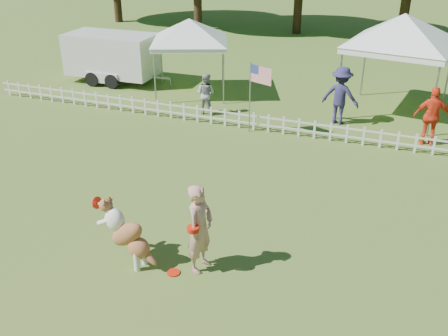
# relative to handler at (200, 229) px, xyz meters

# --- Properties ---
(ground) EXTENTS (120.00, 120.00, 0.00)m
(ground) POSITION_rel_handler_xyz_m (-0.47, 0.24, -0.92)
(ground) COLOR #3F6921
(ground) RESTS_ON ground
(picket_fence) EXTENTS (22.00, 0.08, 0.60)m
(picket_fence) POSITION_rel_handler_xyz_m (-0.47, 7.24, -0.62)
(picket_fence) COLOR silver
(picket_fence) RESTS_ON ground
(handler) EXTENTS (0.52, 0.72, 1.84)m
(handler) POSITION_rel_handler_xyz_m (0.00, 0.00, 0.00)
(handler) COLOR tan
(handler) RESTS_ON ground
(dog) EXTENTS (1.36, 0.66, 1.35)m
(dog) POSITION_rel_handler_xyz_m (-1.40, -0.35, -0.25)
(dog) COLOR brown
(dog) RESTS_ON ground
(frisbee_on_turf) EXTENTS (0.33, 0.33, 0.02)m
(frisbee_on_turf) POSITION_rel_handler_xyz_m (-0.44, -0.36, -0.91)
(frisbee_on_turf) COLOR red
(frisbee_on_turf) RESTS_ON ground
(canopy_tent_left) EXTENTS (3.55, 3.55, 2.82)m
(canopy_tent_left) POSITION_rel_handler_xyz_m (-4.69, 10.02, 0.49)
(canopy_tent_left) COLOR white
(canopy_tent_left) RESTS_ON ground
(canopy_tent_right) EXTENTS (3.75, 3.75, 3.38)m
(canopy_tent_right) POSITION_rel_handler_xyz_m (2.85, 10.43, 0.77)
(canopy_tent_right) COLOR white
(canopy_tent_right) RESTS_ON ground
(cargo_trailer) EXTENTS (4.65, 2.11, 2.03)m
(cargo_trailer) POSITION_rel_handler_xyz_m (-8.43, 10.37, 0.09)
(cargo_trailer) COLOR silver
(cargo_trailer) RESTS_ON ground
(flag_pole) EXTENTS (0.84, 0.41, 2.28)m
(flag_pole) POSITION_rel_handler_xyz_m (-1.32, 7.07, 0.22)
(flag_pole) COLOR gray
(flag_pole) RESTS_ON ground
(spectator_a) EXTENTS (0.77, 0.63, 1.45)m
(spectator_a) POSITION_rel_handler_xyz_m (-3.27, 8.13, -0.20)
(spectator_a) COLOR #9A999E
(spectator_a) RESTS_ON ground
(spectator_b) EXTENTS (1.34, 0.89, 1.93)m
(spectator_b) POSITION_rel_handler_xyz_m (1.26, 8.86, 0.04)
(spectator_b) COLOR #2B2550
(spectator_b) RESTS_ON ground
(spectator_c) EXTENTS (1.11, 0.59, 1.81)m
(spectator_c) POSITION_rel_handler_xyz_m (4.11, 8.05, -0.02)
(spectator_c) COLOR #ED3B1B
(spectator_c) RESTS_ON ground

